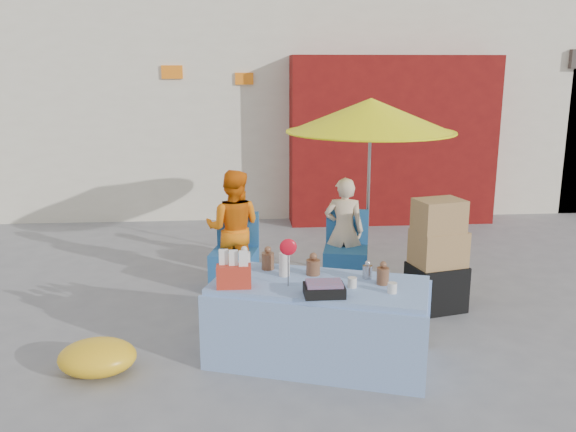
{
  "coord_description": "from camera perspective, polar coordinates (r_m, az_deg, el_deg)",
  "views": [
    {
      "loc": [
        -0.19,
        -5.19,
        2.42
      ],
      "look_at": [
        0.27,
        0.6,
        1.0
      ],
      "focal_mm": 38.0,
      "sensor_mm": 36.0,
      "label": 1
    }
  ],
  "objects": [
    {
      "name": "ground",
      "position": [
        5.73,
        -2.25,
        -11.26
      ],
      "size": [
        80.0,
        80.0,
        0.0
      ],
      "primitive_type": "plane",
      "color": "slate",
      "rests_on": "ground"
    },
    {
      "name": "backdrop",
      "position": [
        12.74,
        -1.43,
        16.8
      ],
      "size": [
        14.0,
        8.0,
        7.8
      ],
      "color": "silver",
      "rests_on": "ground"
    },
    {
      "name": "market_table",
      "position": [
        5.18,
        2.83,
        -9.75
      ],
      "size": [
        1.98,
        1.38,
        1.09
      ],
      "rotation": [
        0.0,
        0.0,
        -0.33
      ],
      "color": "#8AA8DC",
      "rests_on": "ground"
    },
    {
      "name": "chair_left",
      "position": [
        6.82,
        -5.03,
        -4.8
      ],
      "size": [
        0.57,
        0.56,
        0.85
      ],
      "rotation": [
        0.0,
        0.0,
        -0.22
      ],
      "color": "#215897",
      "rests_on": "ground"
    },
    {
      "name": "chair_right",
      "position": [
        6.92,
        5.41,
        -4.54
      ],
      "size": [
        0.57,
        0.56,
        0.85
      ],
      "rotation": [
        0.0,
        0.0,
        -0.22
      ],
      "color": "#215897",
      "rests_on": "ground"
    },
    {
      "name": "vendor_orange",
      "position": [
        6.84,
        -5.12,
        -1.19
      ],
      "size": [
        0.74,
        0.63,
        1.33
      ],
      "primitive_type": "imported",
      "rotation": [
        0.0,
        0.0,
        2.92
      ],
      "color": "orange",
      "rests_on": "ground"
    },
    {
      "name": "vendor_beige",
      "position": [
        6.95,
        5.25,
        -1.38
      ],
      "size": [
        0.5,
        0.38,
        1.23
      ],
      "primitive_type": "imported",
      "rotation": [
        0.0,
        0.0,
        2.92
      ],
      "color": "beige",
      "rests_on": "ground"
    },
    {
      "name": "umbrella",
      "position": [
        6.93,
        7.75,
        9.25
      ],
      "size": [
        1.9,
        1.9,
        2.09
      ],
      "color": "gray",
      "rests_on": "ground"
    },
    {
      "name": "box_stack",
      "position": [
        6.34,
        13.81,
        -3.97
      ],
      "size": [
        0.61,
        0.54,
        1.16
      ],
      "rotation": [
        0.0,
        0.0,
        0.24
      ],
      "color": "black",
      "rests_on": "ground"
    },
    {
      "name": "tarp_bundle",
      "position": [
        5.28,
        -17.41,
        -12.5
      ],
      "size": [
        0.77,
        0.7,
        0.28
      ],
      "primitive_type": "ellipsoid",
      "rotation": [
        0.0,
        0.0,
        -0.39
      ],
      "color": "yellow",
      "rests_on": "ground"
    }
  ]
}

